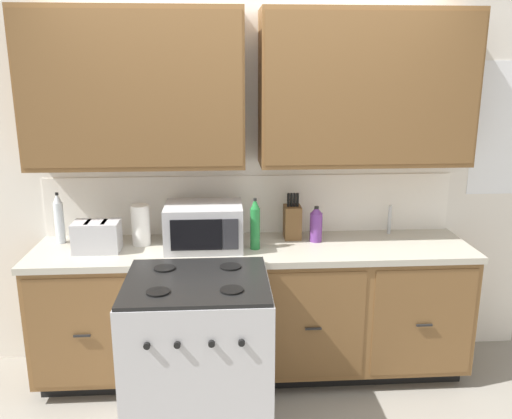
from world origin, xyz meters
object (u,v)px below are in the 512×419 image
at_px(paper_towel_roll, 141,225).
at_px(bottle_violet, 316,224).
at_px(toaster, 97,236).
at_px(knife_block, 292,221).
at_px(bottle_clear, 59,219).
at_px(stove_range, 199,360).
at_px(microwave, 204,226).
at_px(bottle_green, 255,224).

relative_size(paper_towel_roll, bottle_violet, 1.10).
bearing_deg(bottle_violet, toaster, -175.57).
height_order(knife_block, bottle_clear, bottle_clear).
relative_size(toaster, paper_towel_roll, 1.08).
xyz_separation_m(stove_range, microwave, (0.02, 0.63, 0.57)).
distance_m(microwave, knife_block, 0.60).
xyz_separation_m(bottle_violet, bottle_clear, (-1.66, 0.08, 0.05)).
xyz_separation_m(stove_range, toaster, (-0.64, 0.60, 0.53)).
relative_size(stove_range, microwave, 1.98).
bearing_deg(bottle_clear, bottle_green, -9.26).
distance_m(knife_block, bottle_green, 0.34).
bearing_deg(knife_block, paper_towel_roll, -175.91).
height_order(stove_range, bottle_clear, bottle_clear).
bearing_deg(paper_towel_roll, bottle_clear, 172.52).
bearing_deg(stove_range, paper_towel_roll, 118.08).
xyz_separation_m(stove_range, bottle_clear, (-0.91, 0.78, 0.59)).
relative_size(stove_range, bottle_green, 2.90).
height_order(paper_towel_roll, bottle_green, bottle_green).
bearing_deg(toaster, microwave, 2.47).
relative_size(stove_range, bottle_violet, 4.02).
bearing_deg(stove_range, knife_block, 52.43).
relative_size(bottle_green, bottle_clear, 0.98).
distance_m(paper_towel_roll, bottle_violet, 1.13).
bearing_deg(paper_towel_roll, bottle_violet, -0.49).
bearing_deg(toaster, paper_towel_roll, 24.78).
relative_size(toaster, bottle_violet, 1.18).
height_order(microwave, toaster, microwave).
distance_m(microwave, bottle_clear, 0.95).
height_order(bottle_violet, bottle_green, bottle_green).
bearing_deg(bottle_clear, bottle_violet, -2.73).
height_order(toaster, bottle_green, bottle_green).
bearing_deg(knife_block, bottle_violet, -28.91).
height_order(knife_block, bottle_green, bottle_green).
distance_m(stove_range, knife_block, 1.13).
distance_m(paper_towel_roll, bottle_green, 0.74).
bearing_deg(stove_range, bottle_violet, 43.25).
xyz_separation_m(toaster, bottle_violet, (1.38, 0.11, 0.02)).
height_order(toaster, bottle_clear, bottle_clear).
relative_size(microwave, toaster, 1.71).
distance_m(toaster, bottle_violet, 1.39).
xyz_separation_m(knife_block, bottle_clear, (-1.51, -0.00, 0.05)).
bearing_deg(bottle_violet, knife_block, 151.09).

